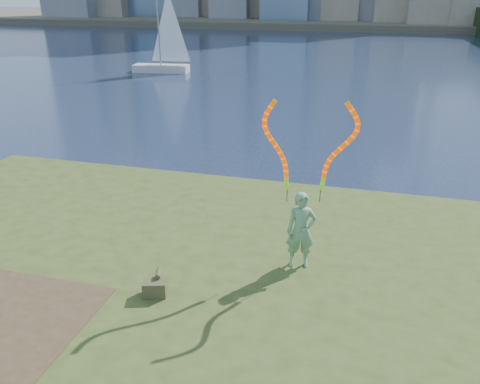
# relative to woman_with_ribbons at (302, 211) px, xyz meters

# --- Properties ---
(ground) EXTENTS (320.00, 320.00, 0.00)m
(ground) POSITION_rel_woman_with_ribbons_xyz_m (-3.08, -0.32, -2.19)
(ground) COLOR #1B2944
(ground) RESTS_ON ground
(grassy_knoll) EXTENTS (20.00, 18.00, 0.80)m
(grassy_knoll) POSITION_rel_woman_with_ribbons_xyz_m (-3.08, -2.62, -1.85)
(grassy_knoll) COLOR #3B4B1B
(grassy_knoll) RESTS_ON ground
(dirt_patch) EXTENTS (3.20, 3.00, 0.02)m
(dirt_patch) POSITION_rel_woman_with_ribbons_xyz_m (-5.28, -3.52, -1.38)
(dirt_patch) COLOR #47331E
(dirt_patch) RESTS_ON grassy_knoll
(far_shore) EXTENTS (320.00, 40.00, 1.20)m
(far_shore) POSITION_rel_woman_with_ribbons_xyz_m (-3.08, 94.68, -1.59)
(far_shore) COLOR #4C4738
(far_shore) RESTS_ON ground
(woman_with_ribbons) EXTENTS (2.08, 0.67, 4.20)m
(woman_with_ribbons) POSITION_rel_woman_with_ribbons_xyz_m (0.00, 0.00, 0.00)
(woman_with_ribbons) COLOR #106719
(woman_with_ribbons) RESTS_ON grassy_knoll
(canvas_bag) EXTENTS (0.56, 0.63, 0.46)m
(canvas_bag) POSITION_rel_woman_with_ribbons_xyz_m (-2.78, -1.97, -1.20)
(canvas_bag) COLOR #454B27
(canvas_bag) RESTS_ON grassy_knoll
(sailboat) EXTENTS (5.17, 2.02, 7.76)m
(sailboat) POSITION_rel_woman_with_ribbons_xyz_m (-16.20, 29.31, -0.86)
(sailboat) COLOR silver
(sailboat) RESTS_ON ground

